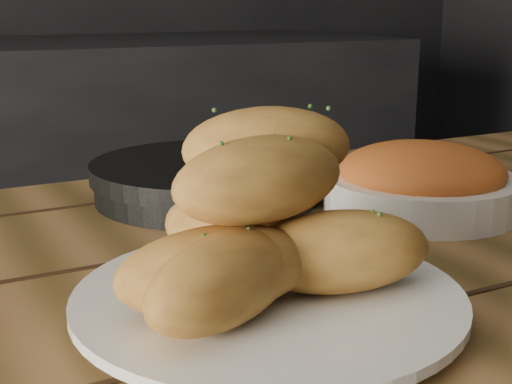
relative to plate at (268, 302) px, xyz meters
name	(u,v)px	position (x,y,z in m)	size (l,w,h in m)	color
plate	(268,302)	(0.00, 0.00, 0.00)	(0.29, 0.29, 0.02)	white
bread_rolls	(257,227)	(-0.01, 0.00, 0.06)	(0.25, 0.22, 0.13)	#BD8334
skillet	(210,179)	(0.10, 0.32, 0.01)	(0.41, 0.28, 0.05)	black
bowl	(421,181)	(0.28, 0.16, 0.02)	(0.22, 0.22, 0.08)	white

